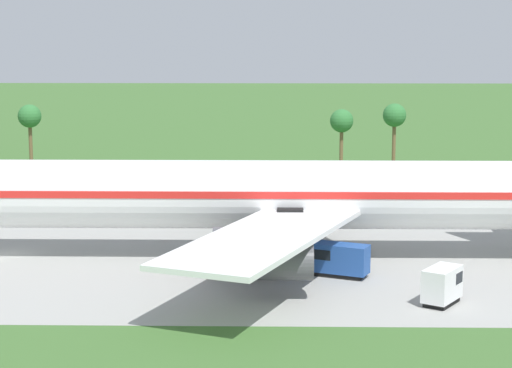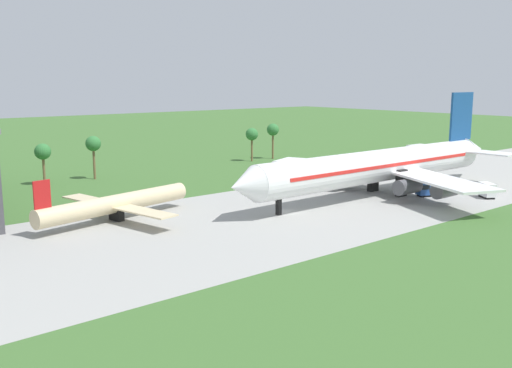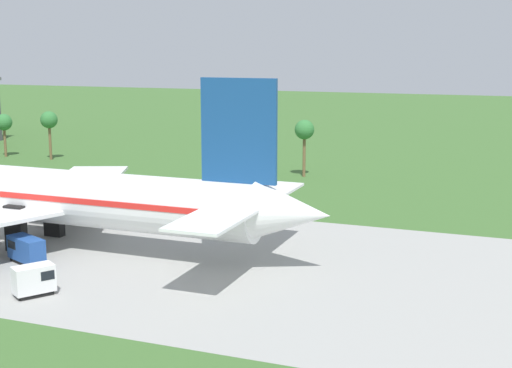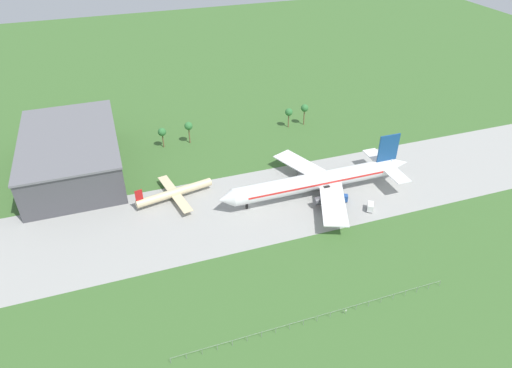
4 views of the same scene
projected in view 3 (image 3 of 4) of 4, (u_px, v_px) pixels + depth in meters
jet_airliner at (24, 194)px, 86.38m from camera, size 77.23×53.57×20.42m
baggage_tug at (35, 280)px, 68.37m from camera, size 3.75×4.28×3.00m
fuel_truck at (26, 249)px, 78.69m from camera, size 5.45×3.83×2.94m
palm_tree_row at (146, 127)px, 141.74m from camera, size 71.69×3.60×10.53m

